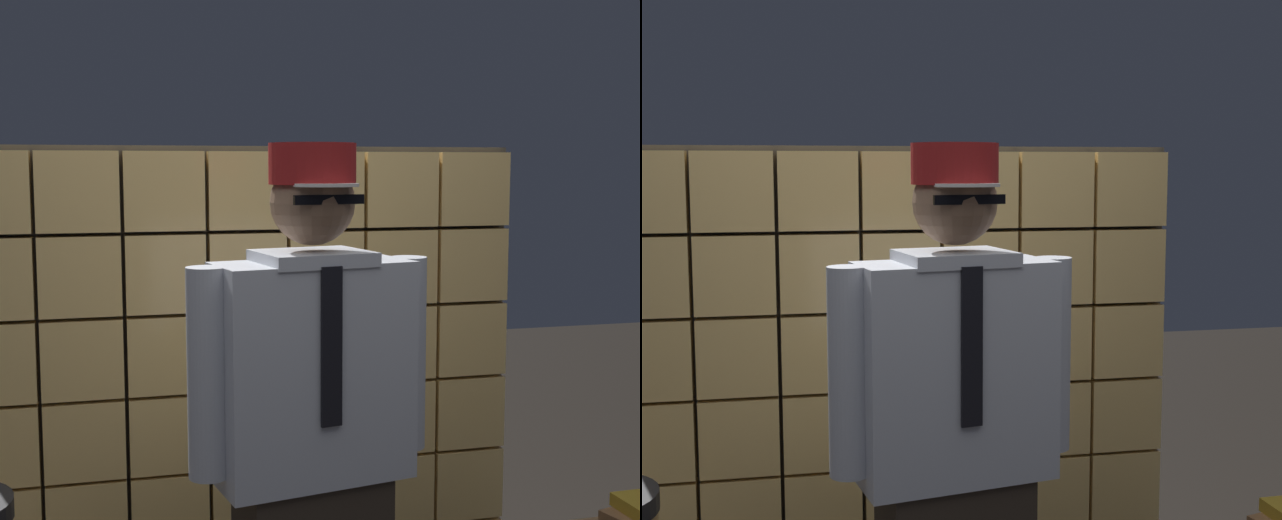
# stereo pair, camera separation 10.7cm
# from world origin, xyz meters

# --- Properties ---
(glass_block_wall) EXTENTS (2.03, 0.10, 1.74)m
(glass_block_wall) POSITION_xyz_m (0.00, 1.13, 0.85)
(glass_block_wall) COLOR #F2C672
(glass_block_wall) RESTS_ON ground
(standing_person) EXTENTS (0.69, 0.33, 1.71)m
(standing_person) POSITION_xyz_m (0.03, 0.28, 0.89)
(standing_person) COLOR #382D23
(standing_person) RESTS_ON ground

